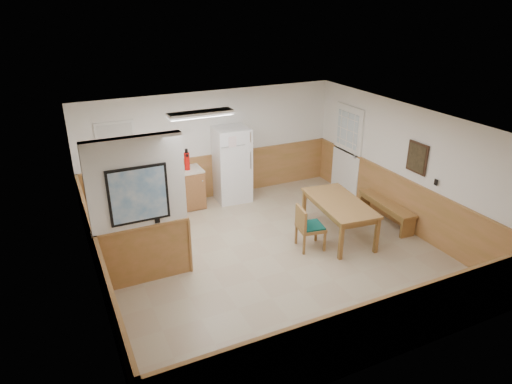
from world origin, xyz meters
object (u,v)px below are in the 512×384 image
dining_table (339,206)px  fire_extinguisher (187,161)px  soap_bottle (113,175)px  dining_bench (386,207)px  dining_chair (306,225)px  refrigerator (232,164)px

dining_table → fire_extinguisher: size_ratio=3.81×
fire_extinguisher → soap_bottle: (-1.56, 0.04, -0.10)m
dining_bench → soap_bottle: bearing=157.6°
dining_bench → dining_chair: (-2.09, -0.24, 0.15)m
fire_extinguisher → soap_bottle: fire_extinguisher is taller
dining_table → fire_extinguisher: bearing=137.8°
refrigerator → dining_table: size_ratio=0.96×
refrigerator → dining_table: refrigerator is taller
dining_table → dining_bench: bearing=10.7°
dining_chair → refrigerator: bearing=107.2°
refrigerator → fire_extinguisher: bearing=-177.5°
dining_bench → dining_chair: size_ratio=1.84×
dining_chair → fire_extinguisher: size_ratio=1.80×
dining_bench → fire_extinguisher: size_ratio=3.32×
refrigerator → soap_bottle: 2.61m
refrigerator → fire_extinguisher: size_ratio=3.65×
soap_bottle → dining_chair: bearing=-42.5°
refrigerator → dining_table: (1.19, -2.53, -0.20)m
refrigerator → fire_extinguisher: (-1.05, 0.01, 0.25)m
dining_chair → fire_extinguisher: bearing=127.1°
dining_bench → soap_bottle: soap_bottle is taller
soap_bottle → dining_bench: bearing=-26.1°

